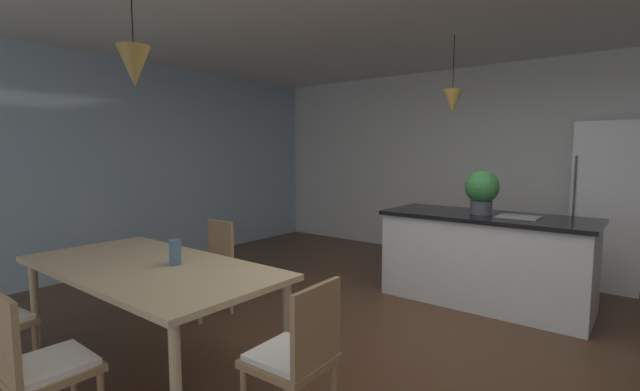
% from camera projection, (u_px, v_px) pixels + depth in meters
% --- Properties ---
extents(ground_plane, '(10.00, 8.40, 0.04)m').
position_uv_depth(ground_plane, '(417.00, 356.00, 3.27)').
color(ground_plane, '#4C301E').
extents(wall_back_kitchen, '(10.00, 0.12, 2.70)m').
position_uv_depth(wall_back_kitchen, '(528.00, 165.00, 5.68)').
color(wall_back_kitchen, silver).
rests_on(wall_back_kitchen, ground_plane).
extents(window_wall_left_glazing, '(0.06, 8.40, 2.70)m').
position_uv_depth(window_wall_left_glazing, '(132.00, 165.00, 5.62)').
color(window_wall_left_glazing, '#9EB7C6').
rests_on(window_wall_left_glazing, ground_plane).
extents(dining_table, '(2.05, 1.00, 0.72)m').
position_uv_depth(dining_table, '(149.00, 273.00, 3.07)').
color(dining_table, '#D1B284').
rests_on(dining_table, ground_plane).
extents(chair_kitchen_end, '(0.41, 0.41, 0.87)m').
position_uv_depth(chair_kitchen_end, '(297.00, 355.00, 2.23)').
color(chair_kitchen_end, '#A87F56').
rests_on(chair_kitchen_end, ground_plane).
extents(chair_far_left, '(0.43, 0.43, 0.87)m').
position_uv_depth(chair_far_left, '(209.00, 264.00, 4.05)').
color(chair_far_left, '#A87F56').
rests_on(chair_far_left, ground_plane).
extents(chair_near_right, '(0.41, 0.41, 0.87)m').
position_uv_depth(chair_near_right, '(38.00, 366.00, 2.12)').
color(chair_near_right, '#A87F56').
rests_on(chair_near_right, ground_plane).
extents(kitchen_island, '(1.98, 0.83, 0.91)m').
position_uv_depth(kitchen_island, '(485.00, 258.00, 4.33)').
color(kitchen_island, silver).
rests_on(kitchen_island, ground_plane).
extents(refrigerator, '(0.68, 0.67, 1.85)m').
position_uv_depth(refrigerator, '(609.00, 205.00, 4.83)').
color(refrigerator, silver).
rests_on(refrigerator, ground_plane).
extents(pendant_over_table, '(0.21, 0.21, 0.75)m').
position_uv_depth(pendant_over_table, '(134.00, 66.00, 2.82)').
color(pendant_over_table, black).
extents(pendant_over_island_main, '(0.20, 0.20, 0.78)m').
position_uv_depth(pendant_over_island_main, '(452.00, 101.00, 4.41)').
color(pendant_over_island_main, black).
extents(potted_plant_on_island, '(0.33, 0.33, 0.44)m').
position_uv_depth(potted_plant_on_island, '(482.00, 190.00, 4.30)').
color(potted_plant_on_island, '#4C4C51').
rests_on(potted_plant_on_island, kitchen_island).
extents(vase_on_dining_table, '(0.08, 0.08, 0.18)m').
position_uv_depth(vase_on_dining_table, '(175.00, 252.00, 3.05)').
color(vase_on_dining_table, slate).
rests_on(vase_on_dining_table, dining_table).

